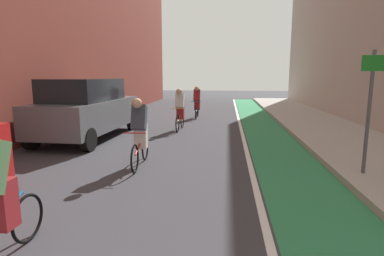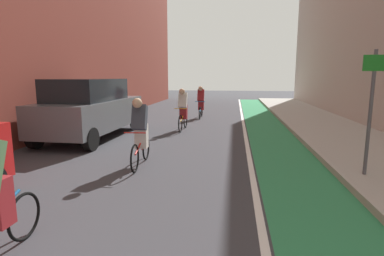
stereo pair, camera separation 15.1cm
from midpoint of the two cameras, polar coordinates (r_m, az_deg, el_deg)
name	(u,v)px [view 1 (the left image)]	position (r m, az deg, el deg)	size (l,w,h in m)	color
ground_plane	(176,139)	(10.29, -3.48, -1.98)	(70.56, 70.56, 0.00)	#38383D
bike_lane_paint	(265,130)	(12.18, 13.04, -0.40)	(1.60, 32.07, 0.00)	#2D8451
lane_divider_stripe	(241,130)	(12.11, 8.81, -0.32)	(0.12, 32.07, 0.00)	white
sidewalk_right	(327,130)	(12.64, 23.60, -0.28)	(3.06, 32.07, 0.14)	#A8A59E
parked_suv_gray	(88,108)	(10.80, -19.23, 3.51)	(2.05, 4.78, 1.98)	#595B60
cyclist_mid	(140,130)	(7.13, -10.29, -0.40)	(0.48, 1.68, 1.59)	black
cyclist_trailing	(180,108)	(11.83, -2.62, 3.69)	(0.48, 1.71, 1.61)	black
cyclist_far	(197,102)	(15.30, 0.64, 4.88)	(0.48, 1.66, 1.59)	black
street_sign_post	(370,101)	(6.84, 29.67, 4.39)	(0.44, 0.07, 2.42)	#4C4C51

